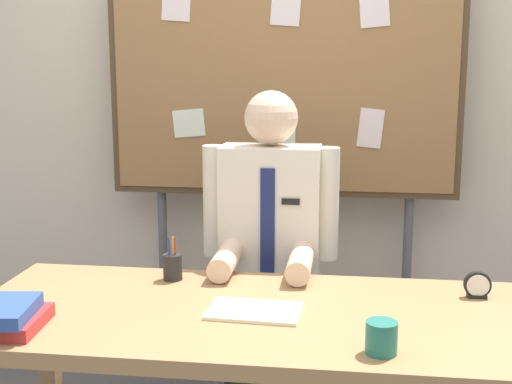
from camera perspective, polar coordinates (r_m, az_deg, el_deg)
name	(u,v)px	position (r m, az deg, el deg)	size (l,w,h in m)	color
back_wall	(287,94)	(3.43, 2.55, 8.11)	(6.40, 0.08, 2.70)	beige
desk	(248,334)	(2.28, -0.66, -11.62)	(1.81, 0.81, 0.72)	#9E754C
person	(270,273)	(2.87, 1.18, -6.67)	(0.55, 0.56, 1.40)	#2D2D33
bulletin_board	(283,72)	(3.22, 2.23, 9.86)	(1.63, 0.09, 2.07)	#4C3823
book_stack	(7,317)	(2.22, -19.86, -9.65)	(0.22, 0.27, 0.08)	#B22D2D
open_notebook	(254,311)	(2.23, -0.13, -9.79)	(0.29, 0.19, 0.01)	#F4EFCC
desk_clock	(477,286)	(2.47, 17.78, -7.40)	(0.09, 0.04, 0.09)	black
coffee_mug	(381,338)	(1.96, 10.30, -11.72)	(0.09, 0.09, 0.09)	#267266
pen_holder	(173,267)	(2.55, -6.88, -6.12)	(0.07, 0.07, 0.16)	#262626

